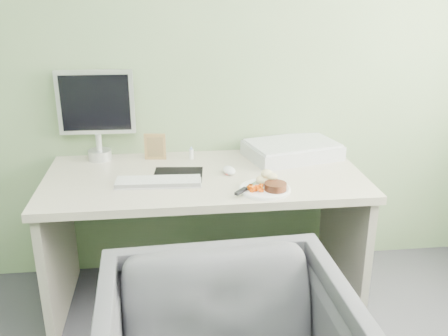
{
  "coord_description": "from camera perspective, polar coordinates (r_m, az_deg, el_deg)",
  "views": [
    {
      "loc": [
        -0.17,
        -0.72,
        1.64
      ],
      "look_at": [
        0.08,
        1.5,
        0.81
      ],
      "focal_mm": 40.0,
      "sensor_mm": 36.0,
      "label": 1
    }
  ],
  "objects": [
    {
      "name": "eyedrop_bottle",
      "position": [
        2.74,
        -3.75,
        1.72
      ],
      "size": [
        0.03,
        0.03,
        0.07
      ],
      "color": "white",
      "rests_on": "desk"
    },
    {
      "name": "carrot_heap",
      "position": [
        2.29,
        3.65,
        -2.11
      ],
      "size": [
        0.07,
        0.06,
        0.04
      ],
      "primitive_type": "cube",
      "rotation": [
        0.0,
        0.0,
        0.14
      ],
      "color": "#E04704",
      "rests_on": "plate"
    },
    {
      "name": "desk",
      "position": [
        2.59,
        -2.18,
        -4.53
      ],
      "size": [
        1.6,
        0.75,
        0.73
      ],
      "color": "beige",
      "rests_on": "floor"
    },
    {
      "name": "mousepad",
      "position": [
        2.52,
        -5.28,
        -0.78
      ],
      "size": [
        0.27,
        0.24,
        0.0
      ],
      "primitive_type": "cube",
      "rotation": [
        0.0,
        0.0,
        -0.1
      ],
      "color": "black",
      "rests_on": "desk"
    },
    {
      "name": "wall_back",
      "position": [
        2.74,
        -3.06,
        14.33
      ],
      "size": [
        3.5,
        0.0,
        3.5
      ],
      "primitive_type": "plane",
      "rotation": [
        1.57,
        0.0,
        0.0
      ],
      "color": "gray",
      "rests_on": "floor"
    },
    {
      "name": "keyboard",
      "position": [
        2.42,
        -7.52,
        -1.5
      ],
      "size": [
        0.41,
        0.14,
        0.02
      ],
      "primitive_type": "cube",
      "rotation": [
        0.0,
        0.0,
        -0.05
      ],
      "color": "white",
      "rests_on": "desk"
    },
    {
      "name": "potato_pile",
      "position": [
        2.37,
        5.14,
        -1.15
      ],
      "size": [
        0.12,
        0.11,
        0.06
      ],
      "primitive_type": "ellipsoid",
      "rotation": [
        0.0,
        0.0,
        0.32
      ],
      "color": "tan",
      "rests_on": "plate"
    },
    {
      "name": "computer_mouse",
      "position": [
        2.52,
        0.6,
        -0.27
      ],
      "size": [
        0.08,
        0.11,
        0.04
      ],
      "primitive_type": "ellipsoid",
      "rotation": [
        0.0,
        0.0,
        0.2
      ],
      "color": "white",
      "rests_on": "desk"
    },
    {
      "name": "plate",
      "position": [
        2.33,
        4.68,
        -2.45
      ],
      "size": [
        0.24,
        0.24,
        0.01
      ],
      "primitive_type": "cylinder",
      "color": "white",
      "rests_on": "desk"
    },
    {
      "name": "steak_knife",
      "position": [
        2.28,
        2.38,
        -2.42
      ],
      "size": [
        0.15,
        0.17,
        0.01
      ],
      "rotation": [
        0.0,
        0.0,
        0.85
      ],
      "color": "silver",
      "rests_on": "plate"
    },
    {
      "name": "photo_frame",
      "position": [
        2.74,
        -7.89,
        2.43
      ],
      "size": [
        0.12,
        0.03,
        0.15
      ],
      "primitive_type": "cube",
      "rotation": [
        0.0,
        0.0,
        -0.13
      ],
      "color": "#A17E4B",
      "rests_on": "desk"
    },
    {
      "name": "steak",
      "position": [
        2.31,
        5.9,
        -2.11
      ],
      "size": [
        0.1,
        0.1,
        0.03
      ],
      "primitive_type": "cylinder",
      "rotation": [
        0.0,
        0.0,
        0.01
      ],
      "color": "black",
      "rests_on": "plate"
    },
    {
      "name": "scanner",
      "position": [
        2.79,
        7.78,
        2.0
      ],
      "size": [
        0.55,
        0.44,
        0.08
      ],
      "primitive_type": "cube",
      "rotation": [
        0.0,
        0.0,
        0.25
      ],
      "color": "silver",
      "rests_on": "desk"
    },
    {
      "name": "monitor",
      "position": [
        2.76,
        -14.39,
        6.44
      ],
      "size": [
        0.41,
        0.13,
        0.48
      ],
      "rotation": [
        0.0,
        0.0,
        -0.03
      ],
      "color": "silver",
      "rests_on": "desk"
    }
  ]
}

